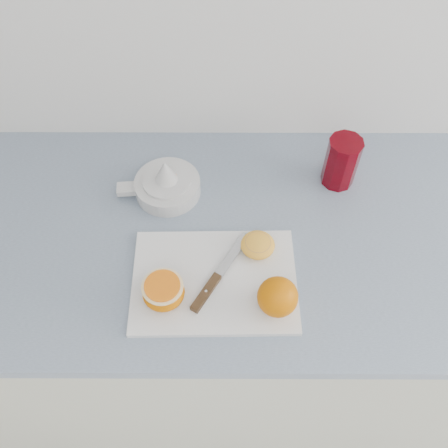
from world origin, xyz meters
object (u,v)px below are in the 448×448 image
object	(u,v)px
cutting_board	(214,281)
red_tumbler	(341,163)
half_orange	(163,292)
counter	(240,316)
citrus_juicer	(167,184)

from	to	relation	value
cutting_board	red_tumbler	world-z (taller)	red_tumbler
cutting_board	half_orange	distance (m)	0.11
half_orange	red_tumbler	size ratio (longest dim) A/B	0.65
cutting_board	counter	bearing A→B (deg)	63.13
counter	cutting_board	size ratio (longest dim) A/B	7.68
cutting_board	citrus_juicer	xyz separation A→B (m)	(-0.11, 0.24, 0.02)
counter	citrus_juicer	bearing A→B (deg)	149.46
half_orange	red_tumbler	bearing A→B (deg)	39.63
half_orange	counter	bearing A→B (deg)	46.48
counter	red_tumbler	size ratio (longest dim) A/B	20.15
half_orange	cutting_board	bearing A→B (deg)	22.94
counter	citrus_juicer	distance (m)	0.52
counter	half_orange	bearing A→B (deg)	-133.52
counter	cutting_board	world-z (taller)	cutting_board
counter	cutting_board	distance (m)	0.47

